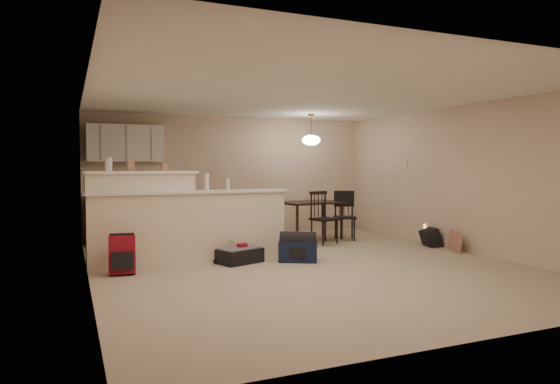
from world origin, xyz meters
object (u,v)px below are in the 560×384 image
dining_chair_near (324,218)px  suitcase (240,256)px  pendant_lamp (311,140)px  red_backpack (122,255)px  black_daypack (431,238)px  dining_table (311,206)px  dining_chair_far (345,216)px  navy_duffel (298,251)px

dining_chair_near → suitcase: 2.41m
pendant_lamp → red_backpack: pendant_lamp is taller
dining_chair_near → black_daypack: (1.63, -1.06, -0.34)m
dining_table → dining_chair_far: 0.70m
red_backpack → navy_duffel: size_ratio=0.90×
pendant_lamp → suitcase: pendant_lamp is taller
dining_chair_far → navy_duffel: size_ratio=1.64×
dining_chair_far → suitcase: dining_chair_far is taller
pendant_lamp → navy_duffel: bearing=-121.3°
pendant_lamp → black_daypack: size_ratio=1.76×
dining_chair_near → navy_duffel: 1.89m
red_backpack → navy_duffel: red_backpack is taller
black_daypack → suitcase: bearing=106.9°
red_backpack → navy_duffel: 2.58m
dining_table → pendant_lamp: bearing=82.9°
red_backpack → black_daypack: (5.41, 0.23, -0.10)m
navy_duffel → black_daypack: navy_duffel is taller
dining_chair_near → dining_chair_far: bearing=10.1°
pendant_lamp → dining_chair_near: pendant_lamp is taller
dining_chair_near → dining_chair_far: size_ratio=1.04×
dining_table → black_daypack: (1.60, -1.68, -0.51)m
pendant_lamp → suitcase: bearing=-139.5°
dining_chair_near → suitcase: bearing=-164.4°
dining_chair_far → suitcase: bearing=-128.1°
dining_chair_far → dining_chair_near: bearing=-132.4°
red_backpack → suitcase: bearing=10.1°
suitcase → navy_duffel: 0.90m
navy_duffel → dining_chair_near: bearing=77.8°
dining_table → black_daypack: 2.38m
red_backpack → black_daypack: size_ratio=1.47×
suitcase → black_daypack: (3.70, 0.11, 0.05)m
suitcase → red_backpack: red_backpack is taller
dining_chair_far → red_backpack: (-4.39, -1.56, -0.21)m
pendant_lamp → dining_chair_near: bearing=-92.7°
pendant_lamp → suitcase: size_ratio=0.97×
pendant_lamp → dining_chair_near: (-0.03, -0.63, -1.50)m
pendant_lamp → navy_duffel: size_ratio=1.07×
suitcase → red_backpack: (-1.71, -0.12, 0.15)m
dining_chair_near → navy_duffel: bearing=-144.4°
suitcase → navy_duffel: (0.86, -0.24, 0.05)m
dining_table → black_daypack: dining_table is taller
pendant_lamp → suitcase: (-2.10, -1.80, -1.88)m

